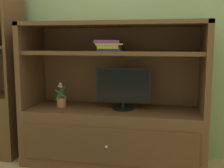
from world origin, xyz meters
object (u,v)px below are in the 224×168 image
media_console (113,119)px  potted_plant (61,101)px  magazine_stack (110,45)px  tv_monitor (123,88)px

media_console → potted_plant: bearing=-176.9°
magazine_stack → potted_plant: bearing=-177.4°
tv_monitor → magazine_stack: 0.42m
potted_plant → media_console: bearing=3.1°
media_console → magazine_stack: media_console is taller
media_console → potted_plant: media_console is taller
tv_monitor → magazine_stack: size_ratio=1.45×
tv_monitor → media_console: bearing=173.2°
media_console → tv_monitor: (0.10, -0.01, 0.32)m
tv_monitor → potted_plant: tv_monitor is taller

